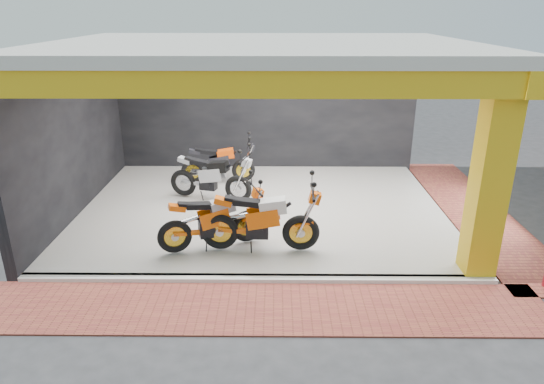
# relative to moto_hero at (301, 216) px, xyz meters

# --- Properties ---
(ground) EXTENTS (80.00, 80.00, 0.00)m
(ground) POSITION_rel_moto_hero_xyz_m (-0.77, 0.09, -0.80)
(ground) COLOR #2D2D30
(ground) RESTS_ON ground
(showroom_floor) EXTENTS (8.00, 6.00, 0.10)m
(showroom_floor) POSITION_rel_moto_hero_xyz_m (-0.77, 2.09, -0.75)
(showroom_floor) COLOR white
(showroom_floor) RESTS_ON ground
(showroom_ceiling) EXTENTS (8.40, 6.40, 0.20)m
(showroom_ceiling) POSITION_rel_moto_hero_xyz_m (-0.77, 2.09, 2.80)
(showroom_ceiling) COLOR beige
(showroom_ceiling) RESTS_ON corner_column
(back_wall) EXTENTS (8.20, 0.20, 3.50)m
(back_wall) POSITION_rel_moto_hero_xyz_m (-0.77, 5.19, 0.95)
(back_wall) COLOR black
(back_wall) RESTS_ON ground
(left_wall) EXTENTS (0.20, 6.20, 3.50)m
(left_wall) POSITION_rel_moto_hero_xyz_m (-4.87, 2.09, 0.95)
(left_wall) COLOR black
(left_wall) RESTS_ON ground
(corner_column) EXTENTS (0.50, 0.50, 3.50)m
(corner_column) POSITION_rel_moto_hero_xyz_m (2.98, -0.66, 0.95)
(corner_column) COLOR gold
(corner_column) RESTS_ON ground
(header_beam_front) EXTENTS (8.40, 0.30, 0.40)m
(header_beam_front) POSITION_rel_moto_hero_xyz_m (-0.77, -0.91, 2.50)
(header_beam_front) COLOR gold
(header_beam_front) RESTS_ON corner_column
(header_beam_right) EXTENTS (0.30, 6.40, 0.40)m
(header_beam_right) POSITION_rel_moto_hero_xyz_m (3.23, 2.09, 2.50)
(header_beam_right) COLOR gold
(header_beam_right) RESTS_ON corner_column
(floor_kerb) EXTENTS (8.00, 0.20, 0.10)m
(floor_kerb) POSITION_rel_moto_hero_xyz_m (-0.77, -0.93, -0.75)
(floor_kerb) COLOR white
(floor_kerb) RESTS_ON ground
(paver_front) EXTENTS (9.00, 1.40, 0.03)m
(paver_front) POSITION_rel_moto_hero_xyz_m (-0.77, -1.71, -0.79)
(paver_front) COLOR brown
(paver_front) RESTS_ON ground
(paver_right) EXTENTS (1.40, 7.00, 0.03)m
(paver_right) POSITION_rel_moto_hero_xyz_m (4.03, 2.09, -0.79)
(paver_right) COLOR brown
(paver_right) RESTS_ON ground
(moto_hero) EXTENTS (2.31, 0.89, 1.40)m
(moto_hero) POSITION_rel_moto_hero_xyz_m (0.00, 0.00, 0.00)
(moto_hero) COLOR #EC5B09
(moto_hero) RESTS_ON showroom_floor
(moto_row_a) EXTENTS (2.26, 1.46, 1.29)m
(moto_row_a) POSITION_rel_moto_hero_xyz_m (-1.00, 0.34, -0.06)
(moto_row_a) COLOR #F55B0A
(moto_row_a) RESTS_ON showroom_floor
(moto_row_b) EXTENTS (2.28, 1.37, 1.31)m
(moto_row_b) POSITION_rel_moto_hero_xyz_m (-1.32, 2.34, -0.05)
(moto_row_b) COLOR #ACAEB4
(moto_row_b) RESTS_ON showroom_floor
(moto_row_c) EXTENTS (2.05, 0.92, 1.22)m
(moto_row_c) POSITION_rel_moto_hero_xyz_m (-1.30, 3.76, -0.09)
(moto_row_c) COLOR black
(moto_row_c) RESTS_ON showroom_floor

